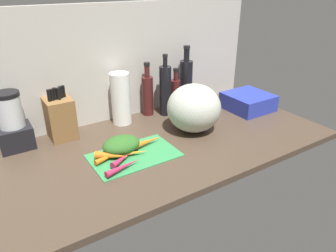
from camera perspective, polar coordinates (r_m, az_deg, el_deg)
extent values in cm
cube|color=#47382B|center=(148.63, -2.56, -3.72)|extent=(170.00, 80.00, 3.00)
cube|color=#BCB7AD|center=(169.35, -9.47, 11.16)|extent=(170.00, 3.00, 60.00)
cube|color=#338C4C|center=(138.71, -6.18, -5.25)|extent=(37.57, 23.69, 0.80)
cone|color=#B2264C|center=(132.75, -8.43, -6.01)|extent=(11.73, 7.81, 2.83)
cone|color=orange|center=(135.21, -10.15, -5.35)|extent=(13.45, 11.64, 3.51)
cone|color=red|center=(141.56, -9.21, -4.04)|extent=(17.64, 6.76, 2.36)
cone|color=orange|center=(144.44, -3.91, -2.89)|extent=(16.99, 5.26, 3.29)
cone|color=orange|center=(136.81, -10.18, -5.24)|extent=(16.92, 6.54, 2.33)
cone|color=#B2264C|center=(128.07, -8.06, -7.31)|extent=(17.01, 6.14, 2.67)
cone|color=orange|center=(137.29, -6.42, -4.88)|extent=(13.48, 5.93, 2.26)
ellipsoid|color=#2D6023|center=(139.68, -8.54, -3.30)|extent=(16.83, 12.95, 7.12)
ellipsoid|color=#B2B7A8|center=(156.50, 4.72, 3.28)|extent=(26.99, 26.72, 24.03)
cube|color=brown|center=(158.25, -18.97, 1.33)|extent=(12.19, 13.76, 19.75)
cylinder|color=black|center=(152.10, -20.80, 5.21)|extent=(1.71, 1.71, 5.50)
cylinder|color=black|center=(152.51, -20.30, 5.35)|extent=(1.48, 1.48, 5.50)
cylinder|color=black|center=(153.55, -19.87, 5.55)|extent=(1.86, 1.86, 5.50)
cylinder|color=black|center=(152.98, -19.27, 5.56)|extent=(1.90, 1.90, 5.50)
cylinder|color=black|center=(154.79, -18.92, 5.84)|extent=(2.06, 2.06, 5.50)
cylinder|color=black|center=(155.58, -18.47, 6.01)|extent=(1.65, 1.65, 5.50)
cube|color=black|center=(158.77, -25.96, -1.74)|extent=(14.45, 14.45, 10.40)
cylinder|color=silver|center=(154.08, -26.82, 2.34)|extent=(10.84, 10.84, 14.24)
cylinder|color=black|center=(151.48, -27.41, 5.13)|extent=(11.05, 11.05, 1.80)
cylinder|color=white|center=(165.35, -8.57, 4.92)|extent=(10.06, 10.06, 27.29)
cylinder|color=#471919|center=(175.66, -3.70, 5.45)|extent=(6.17, 6.17, 21.81)
cylinder|color=#471919|center=(171.34, -3.84, 9.89)|extent=(2.86, 2.86, 6.45)
cylinder|color=black|center=(170.31, -3.88, 11.19)|extent=(3.29, 3.29, 1.60)
cylinder|color=black|center=(174.57, -0.50, 6.37)|extent=(6.56, 6.56, 27.55)
cylinder|color=black|center=(169.93, -0.52, 11.57)|extent=(2.41, 2.41, 5.02)
cylinder|color=black|center=(169.16, -0.53, 12.66)|extent=(2.78, 2.78, 1.60)
cylinder|color=#471919|center=(181.88, 1.38, 5.58)|extent=(5.47, 5.47, 18.08)
cylinder|color=#471919|center=(178.23, 1.42, 9.12)|extent=(2.60, 2.60, 5.32)
cylinder|color=black|center=(177.29, 1.43, 10.19)|extent=(2.99, 2.99, 1.60)
cylinder|color=black|center=(185.30, 3.26, 7.53)|extent=(7.45, 7.45, 27.88)
cylinder|color=black|center=(180.70, 3.40, 12.79)|extent=(3.24, 3.24, 6.95)
cylinder|color=black|center=(179.81, 3.44, 14.12)|extent=(3.72, 3.72, 1.60)
cube|color=#2838AD|center=(190.59, 14.33, 4.32)|extent=(24.34, 24.14, 9.33)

